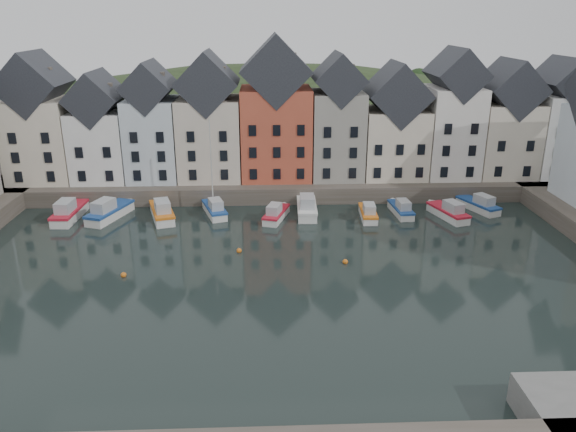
{
  "coord_description": "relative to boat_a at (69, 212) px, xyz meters",
  "views": [
    {
      "loc": [
        -1.26,
        -42.4,
        21.96
      ],
      "look_at": [
        0.69,
        6.0,
        4.4
      ],
      "focal_mm": 35.0,
      "sensor_mm": 36.0,
      "label": 1
    }
  ],
  "objects": [
    {
      "name": "ground",
      "position": [
        23.56,
        -18.12,
        -0.8
      ],
      "size": [
        260.0,
        260.0,
        0.0
      ],
      "primitive_type": "plane",
      "color": "black",
      "rests_on": "ground"
    },
    {
      "name": "far_quay",
      "position": [
        23.56,
        11.88,
        0.2
      ],
      "size": [
        90.0,
        16.0,
        2.0
      ],
      "primitive_type": "cube",
      "color": "#464136",
      "rests_on": "ground"
    },
    {
      "name": "hillside",
      "position": [
        23.57,
        37.88,
        -18.76
      ],
      "size": [
        153.6,
        70.4,
        64.0
      ],
      "color": "#232E17",
      "rests_on": "ground"
    },
    {
      "name": "far_terrace",
      "position": [
        26.77,
        9.88,
        8.08
      ],
      "size": [
        72.37,
        8.16,
        17.78
      ],
      "color": "beige",
      "rests_on": "far_quay"
    },
    {
      "name": "mooring_buoys",
      "position": [
        19.56,
        -12.78,
        -0.65
      ],
      "size": [
        20.5,
        5.5,
        0.5
      ],
      "color": "orange",
      "rests_on": "ground"
    },
    {
      "name": "boat_a",
      "position": [
        0.0,
        0.0,
        0.0
      ],
      "size": [
        2.4,
        7.04,
        2.68
      ],
      "rotation": [
        0.0,
        0.0,
        -0.03
      ],
      "color": "silver",
      "rests_on": "ground"
    },
    {
      "name": "boat_b",
      "position": [
        4.45,
        -0.03,
        0.0
      ],
      "size": [
        4.35,
        7.3,
        2.68
      ],
      "rotation": [
        0.0,
        0.0,
        -0.34
      ],
      "color": "silver",
      "rests_on": "ground"
    },
    {
      "name": "boat_c",
      "position": [
        10.48,
        -0.29,
        -0.02
      ],
      "size": [
        3.99,
        7.16,
        2.63
      ],
      "rotation": [
        0.0,
        0.0,
        0.29
      ],
      "color": "silver",
      "rests_on": "ground"
    },
    {
      "name": "boat_d",
      "position": [
        16.32,
        0.77,
        -0.07
      ],
      "size": [
        3.47,
        6.14,
        11.21
      ],
      "rotation": [
        0.0,
        0.0,
        0.3
      ],
      "color": "silver",
      "rests_on": "ground"
    },
    {
      "name": "boat_e",
      "position": [
        23.32,
        -1.05,
        -0.16
      ],
      "size": [
        3.33,
        5.87,
        2.15
      ],
      "rotation": [
        0.0,
        0.0,
        -0.3
      ],
      "color": "silver",
      "rests_on": "ground"
    },
    {
      "name": "boat_f",
      "position": [
        26.94,
        0.58,
        0.01
      ],
      "size": [
        2.41,
        7.09,
        2.7
      ],
      "rotation": [
        0.0,
        0.0,
        -0.03
      ],
      "color": "silver",
      "rests_on": "ground"
    },
    {
      "name": "boat_g",
      "position": [
        33.81,
        -1.1,
        -0.18
      ],
      "size": [
        2.0,
        5.52,
        2.09
      ],
      "rotation": [
        0.0,
        0.0,
        -0.06
      ],
      "color": "silver",
      "rests_on": "ground"
    },
    {
      "name": "boat_h",
      "position": [
        37.84,
        0.02,
        -0.17
      ],
      "size": [
        2.1,
        5.59,
        2.1
      ],
      "rotation": [
        0.0,
        0.0,
        0.07
      ],
      "color": "silver",
      "rests_on": "ground"
    },
    {
      "name": "boat_i",
      "position": [
        42.97,
        -1.39,
        -0.1
      ],
      "size": [
        3.61,
        6.4,
        2.35
      ],
      "rotation": [
        0.0,
        0.0,
        0.3
      ],
      "color": "silver",
      "rests_on": "ground"
    },
    {
      "name": "boat_j",
      "position": [
        47.34,
        1.05,
        -0.12
      ],
      "size": [
        3.92,
        6.15,
        2.26
      ],
      "rotation": [
        0.0,
        0.0,
        0.39
      ],
      "color": "silver",
      "rests_on": "ground"
    }
  ]
}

